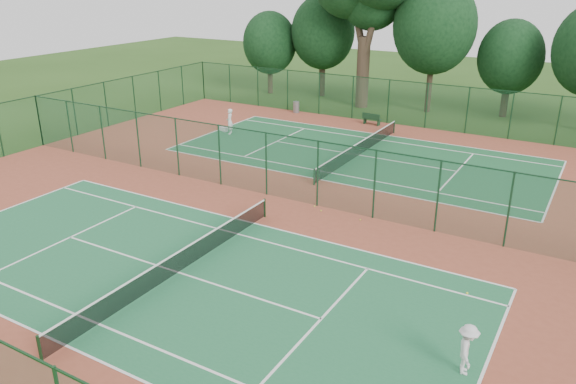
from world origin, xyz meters
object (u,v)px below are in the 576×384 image
(player_far, at_px, (230,121))
(kit_bag, at_px, (223,129))
(trash_bin, at_px, (296,107))
(bench, at_px, (372,119))
(player_near, at_px, (467,349))

(player_far, xyz_separation_m, kit_bag, (-0.97, 0.43, -0.79))
(trash_bin, xyz_separation_m, kit_bag, (-1.85, -8.03, -0.32))
(player_far, height_order, trash_bin, player_far)
(kit_bag, bearing_deg, bench, 57.21)
(player_near, distance_m, kit_bag, 29.54)
(bench, bearing_deg, kit_bag, -136.19)
(player_near, relative_size, trash_bin, 1.72)
(trash_bin, bearing_deg, kit_bag, -102.95)
(trash_bin, bearing_deg, bench, -4.92)
(player_far, bearing_deg, kit_bag, -137.82)
(player_far, bearing_deg, player_near, 25.95)
(trash_bin, bearing_deg, player_far, -95.92)
(kit_bag, bearing_deg, player_far, -5.89)
(player_near, xyz_separation_m, bench, (-13.80, 26.15, -0.35))
(player_far, xyz_separation_m, bench, (8.06, 7.83, -0.47))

